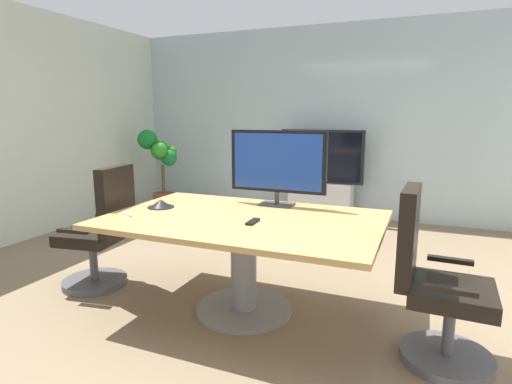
{
  "coord_description": "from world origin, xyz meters",
  "views": [
    {
      "loc": [
        1.35,
        -2.94,
        1.53
      ],
      "look_at": [
        0.1,
        0.08,
        0.91
      ],
      "focal_mm": 29.04,
      "sensor_mm": 36.0,
      "label": 1
    }
  ],
  "objects_px": {
    "office_chair_left": "(101,237)",
    "conference_phone": "(161,204)",
    "office_chair_right": "(435,291)",
    "remote_control": "(253,222)",
    "tv_monitor": "(278,164)",
    "conference_table": "(243,239)",
    "wall_display_unit": "(321,190)",
    "potted_plant": "(160,164)"
  },
  "relations": [
    {
      "from": "office_chair_left",
      "to": "conference_phone",
      "type": "height_order",
      "value": "office_chair_left"
    },
    {
      "from": "office_chair_left",
      "to": "office_chair_right",
      "type": "relative_size",
      "value": 1.0
    },
    {
      "from": "remote_control",
      "to": "office_chair_left",
      "type": "bearing_deg",
      "value": 175.38
    },
    {
      "from": "office_chair_right",
      "to": "tv_monitor",
      "type": "xyz_separation_m",
      "value": [
        -1.26,
        0.63,
        0.66
      ]
    },
    {
      "from": "office_chair_left",
      "to": "conference_phone",
      "type": "xyz_separation_m",
      "value": [
        0.58,
        0.09,
        0.33
      ]
    },
    {
      "from": "conference_table",
      "to": "remote_control",
      "type": "relative_size",
      "value": 12.07
    },
    {
      "from": "office_chair_left",
      "to": "remote_control",
      "type": "height_order",
      "value": "office_chair_left"
    },
    {
      "from": "office_chair_left",
      "to": "wall_display_unit",
      "type": "xyz_separation_m",
      "value": [
        1.21,
        3.12,
        -0.01
      ]
    },
    {
      "from": "conference_table",
      "to": "tv_monitor",
      "type": "bearing_deg",
      "value": 78.96
    },
    {
      "from": "potted_plant",
      "to": "conference_phone",
      "type": "relative_size",
      "value": 5.88
    },
    {
      "from": "tv_monitor",
      "to": "remote_control",
      "type": "height_order",
      "value": "tv_monitor"
    },
    {
      "from": "office_chair_left",
      "to": "wall_display_unit",
      "type": "relative_size",
      "value": 0.83
    },
    {
      "from": "office_chair_left",
      "to": "tv_monitor",
      "type": "xyz_separation_m",
      "value": [
        1.45,
        0.54,
        0.66
      ]
    },
    {
      "from": "tv_monitor",
      "to": "wall_display_unit",
      "type": "relative_size",
      "value": 0.64
    },
    {
      "from": "potted_plant",
      "to": "wall_display_unit",
      "type": "bearing_deg",
      "value": 10.92
    },
    {
      "from": "tv_monitor",
      "to": "potted_plant",
      "type": "bearing_deg",
      "value": 142.0
    },
    {
      "from": "office_chair_left",
      "to": "conference_table",
      "type": "bearing_deg",
      "value": 83.75
    },
    {
      "from": "potted_plant",
      "to": "conference_phone",
      "type": "height_order",
      "value": "potted_plant"
    },
    {
      "from": "conference_table",
      "to": "remote_control",
      "type": "height_order",
      "value": "remote_control"
    },
    {
      "from": "potted_plant",
      "to": "remote_control",
      "type": "height_order",
      "value": "potted_plant"
    },
    {
      "from": "remote_control",
      "to": "office_chair_right",
      "type": "bearing_deg",
      "value": -2.4
    },
    {
      "from": "potted_plant",
      "to": "remote_control",
      "type": "relative_size",
      "value": 7.61
    },
    {
      "from": "office_chair_right",
      "to": "potted_plant",
      "type": "distance_m",
      "value": 4.82
    },
    {
      "from": "office_chair_left",
      "to": "remote_control",
      "type": "xyz_separation_m",
      "value": [
        1.49,
        -0.08,
        0.31
      ]
    },
    {
      "from": "tv_monitor",
      "to": "wall_display_unit",
      "type": "distance_m",
      "value": 2.67
    },
    {
      "from": "office_chair_left",
      "to": "potted_plant",
      "type": "relative_size",
      "value": 0.84
    },
    {
      "from": "conference_table",
      "to": "remote_control",
      "type": "distance_m",
      "value": 0.26
    },
    {
      "from": "wall_display_unit",
      "to": "potted_plant",
      "type": "relative_size",
      "value": 1.01
    },
    {
      "from": "wall_display_unit",
      "to": "remote_control",
      "type": "bearing_deg",
      "value": -85.1
    },
    {
      "from": "conference_phone",
      "to": "potted_plant",
      "type": "bearing_deg",
      "value": 125.48
    },
    {
      "from": "wall_display_unit",
      "to": "tv_monitor",
      "type": "bearing_deg",
      "value": -84.7
    },
    {
      "from": "office_chair_right",
      "to": "wall_display_unit",
      "type": "bearing_deg",
      "value": 27.35
    },
    {
      "from": "remote_control",
      "to": "wall_display_unit",
      "type": "bearing_deg",
      "value": 93.2
    },
    {
      "from": "office_chair_right",
      "to": "conference_phone",
      "type": "height_order",
      "value": "office_chair_right"
    },
    {
      "from": "conference_table",
      "to": "conference_phone",
      "type": "xyz_separation_m",
      "value": [
        -0.77,
        0.04,
        0.2
      ]
    },
    {
      "from": "tv_monitor",
      "to": "remote_control",
      "type": "xyz_separation_m",
      "value": [
        0.03,
        -0.62,
        -0.35
      ]
    },
    {
      "from": "wall_display_unit",
      "to": "remote_control",
      "type": "distance_m",
      "value": 3.22
    },
    {
      "from": "conference_table",
      "to": "office_chair_right",
      "type": "height_order",
      "value": "office_chair_right"
    },
    {
      "from": "wall_display_unit",
      "to": "conference_phone",
      "type": "distance_m",
      "value": 3.11
    },
    {
      "from": "potted_plant",
      "to": "conference_phone",
      "type": "xyz_separation_m",
      "value": [
        1.82,
        -2.56,
        0.02
      ]
    },
    {
      "from": "office_chair_left",
      "to": "potted_plant",
      "type": "height_order",
      "value": "potted_plant"
    },
    {
      "from": "office_chair_left",
      "to": "wall_display_unit",
      "type": "height_order",
      "value": "wall_display_unit"
    }
  ]
}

